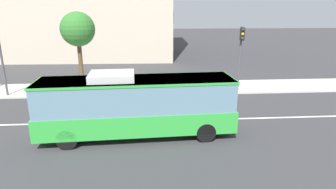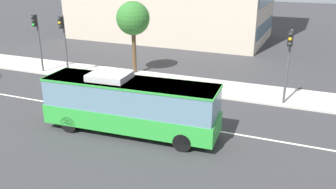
{
  "view_description": "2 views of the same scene",
  "coord_description": "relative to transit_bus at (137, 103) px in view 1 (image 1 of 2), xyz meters",
  "views": [
    {
      "loc": [
        1.4,
        -16.06,
        6.52
      ],
      "look_at": [
        2.61,
        1.01,
        1.35
      ],
      "focal_mm": 30.65,
      "sensor_mm": 36.0,
      "label": 1
    },
    {
      "loc": [
        9.54,
        -18.11,
        9.1
      ],
      "look_at": [
        2.36,
        -0.2,
        1.93
      ],
      "focal_mm": 37.44,
      "sensor_mm": 36.0,
      "label": 2
    }
  ],
  "objects": [
    {
      "name": "sidewalk_kerb",
      "position": [
        -0.77,
        9.15,
        -1.74
      ],
      "size": [
        80.0,
        3.93,
        0.14
      ],
      "primitive_type": "cube",
      "color": "#B2ADA3",
      "rests_on": "ground_plane"
    },
    {
      "name": "transit_bus",
      "position": [
        0.0,
        0.0,
        0.0
      ],
      "size": [
        10.11,
        2.99,
        3.46
      ],
      "rotation": [
        0.0,
        0.0,
        0.05
      ],
      "color": "green",
      "rests_on": "ground_plane"
    },
    {
      "name": "ground_plane",
      "position": [
        -0.77,
        2.0,
        -1.81
      ],
      "size": [
        160.0,
        160.0,
        0.0
      ],
      "primitive_type": "plane",
      "color": "#333335"
    },
    {
      "name": "street_tree_kerbside_left",
      "position": [
        -5.08,
        10.48,
        2.99
      ],
      "size": [
        2.83,
        2.83,
        6.28
      ],
      "color": "#4C3823",
      "rests_on": "ground_plane"
    },
    {
      "name": "traffic_light_mid_block",
      "position": [
        7.78,
        7.57,
        1.75
      ],
      "size": [
        0.34,
        0.62,
        5.2
      ],
      "rotation": [
        0.0,
        0.0,
        -1.66
      ],
      "color": "#47474C",
      "rests_on": "ground_plane"
    },
    {
      "name": "lane_centre_line",
      "position": [
        -0.77,
        2.0,
        -1.8
      ],
      "size": [
        76.0,
        0.16,
        0.01
      ],
      "primitive_type": "cube",
      "color": "silver",
      "rests_on": "ground_plane"
    }
  ]
}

